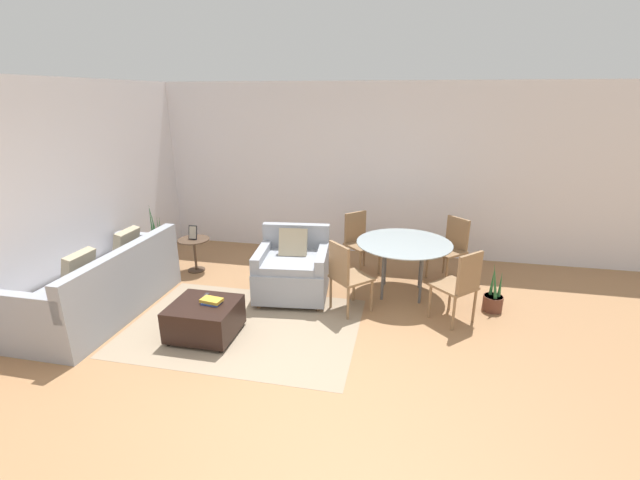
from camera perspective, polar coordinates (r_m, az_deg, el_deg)
ground_plane at (r=4.38m, az=-6.82°, el=-17.03°), size 20.00×20.00×0.00m
wall_back at (r=7.09m, az=1.97°, el=9.30°), size 12.00×0.06×2.75m
wall_left at (r=6.46m, az=-28.10°, el=6.13°), size 0.06×12.00×2.75m
area_rug at (r=5.14m, az=-10.06°, el=-11.22°), size 2.62×1.87×0.01m
couch at (r=5.83m, az=-26.86°, el=-5.98°), size 0.92×2.08×0.94m
armchair at (r=5.65m, az=-3.66°, el=-3.98°), size 1.00×0.99×0.91m
ottoman at (r=4.96m, az=-15.13°, el=-10.02°), size 0.71×0.65×0.39m
book_stack at (r=4.86m, az=-14.25°, el=-7.89°), size 0.25×0.17×0.05m
tv_remote_primary at (r=5.03m, az=-15.05°, el=-7.26°), size 0.06×0.17×0.01m
potted_plant at (r=6.98m, az=-20.66°, el=-2.03°), size 0.34×0.34×1.04m
side_table at (r=6.69m, az=-16.40°, el=-1.07°), size 0.47×0.47×0.51m
picture_frame at (r=6.61m, az=-16.60°, el=0.97°), size 0.13×0.07×0.21m
dining_table at (r=5.68m, az=11.12°, el=-0.96°), size 1.24×1.24×0.73m
dining_chair_near_left at (r=5.16m, az=3.44°, el=-4.41°), size 0.59×0.59×0.90m
dining_chair_near_right at (r=5.16m, az=18.23°, el=-5.41°), size 0.59×0.59×0.90m
dining_chair_far_left at (r=6.39m, az=5.25°, el=0.22°), size 0.59×0.59×0.90m
dining_chair_far_right at (r=6.39m, az=17.13°, el=-0.58°), size 0.59×0.59×0.90m
potted_plant_small at (r=5.75m, az=22.08°, el=-7.36°), size 0.24×0.24×0.64m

